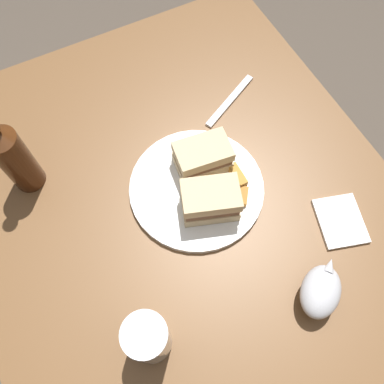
{
  "coord_description": "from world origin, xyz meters",
  "views": [
    {
      "loc": [
        0.3,
        -0.14,
        1.53
      ],
      "look_at": [
        -0.01,
        0.02,
        0.79
      ],
      "focal_mm": 37.22,
      "sensor_mm": 36.0,
      "label": 1
    }
  ],
  "objects_px": {
    "gravy_boat": "(321,291)",
    "napkin": "(340,221)",
    "sandwich_half_right": "(203,157)",
    "pint_glass": "(149,339)",
    "cider_bottle": "(12,155)",
    "sandwich_half_left": "(210,200)",
    "plate": "(197,188)",
    "fork": "(230,101)"
  },
  "relations": [
    {
      "from": "sandwich_half_right",
      "to": "pint_glass",
      "type": "distance_m",
      "value": 0.38
    },
    {
      "from": "fork",
      "to": "sandwich_half_right",
      "type": "bearing_deg",
      "value": -164.58
    },
    {
      "from": "sandwich_half_right",
      "to": "napkin",
      "type": "relative_size",
      "value": 1.11
    },
    {
      "from": "plate",
      "to": "sandwich_half_right",
      "type": "relative_size",
      "value": 2.35
    },
    {
      "from": "sandwich_half_right",
      "to": "cider_bottle",
      "type": "bearing_deg",
      "value": -112.39
    },
    {
      "from": "cider_bottle",
      "to": "fork",
      "type": "distance_m",
      "value": 0.5
    },
    {
      "from": "cider_bottle",
      "to": "napkin",
      "type": "relative_size",
      "value": 2.44
    },
    {
      "from": "sandwich_half_left",
      "to": "plate",
      "type": "bearing_deg",
      "value": -178.13
    },
    {
      "from": "pint_glass",
      "to": "sandwich_half_left",
      "type": "bearing_deg",
      "value": 130.17
    },
    {
      "from": "sandwich_half_right",
      "to": "fork",
      "type": "distance_m",
      "value": 0.2
    },
    {
      "from": "fork",
      "to": "napkin",
      "type": "bearing_deg",
      "value": -108.88
    },
    {
      "from": "gravy_boat",
      "to": "fork",
      "type": "distance_m",
      "value": 0.48
    },
    {
      "from": "cider_bottle",
      "to": "fork",
      "type": "xyz_separation_m",
      "value": [
        0.01,
        0.49,
        -0.1
      ]
    },
    {
      "from": "sandwich_half_left",
      "to": "sandwich_half_right",
      "type": "height_order",
      "value": "sandwich_half_left"
    },
    {
      "from": "fork",
      "to": "plate",
      "type": "bearing_deg",
      "value": -162.96
    },
    {
      "from": "gravy_boat",
      "to": "cider_bottle",
      "type": "bearing_deg",
      "value": -140.01
    },
    {
      "from": "pint_glass",
      "to": "cider_bottle",
      "type": "distance_m",
      "value": 0.43
    },
    {
      "from": "cider_bottle",
      "to": "sandwich_half_left",
      "type": "bearing_deg",
      "value": 52.41
    },
    {
      "from": "napkin",
      "to": "fork",
      "type": "xyz_separation_m",
      "value": [
        -0.37,
        -0.05,
        -0.0
      ]
    },
    {
      "from": "plate",
      "to": "gravy_boat",
      "type": "relative_size",
      "value": 2.3
    },
    {
      "from": "sandwich_half_right",
      "to": "sandwich_half_left",
      "type": "bearing_deg",
      "value": -19.33
    },
    {
      "from": "pint_glass",
      "to": "gravy_boat",
      "type": "distance_m",
      "value": 0.32
    },
    {
      "from": "sandwich_half_left",
      "to": "gravy_boat",
      "type": "bearing_deg",
      "value": 21.38
    },
    {
      "from": "plate",
      "to": "sandwich_half_right",
      "type": "height_order",
      "value": "sandwich_half_right"
    },
    {
      "from": "pint_glass",
      "to": "fork",
      "type": "xyz_separation_m",
      "value": [
        -0.41,
        0.39,
        -0.06
      ]
    },
    {
      "from": "napkin",
      "to": "fork",
      "type": "relative_size",
      "value": 0.61
    },
    {
      "from": "plate",
      "to": "napkin",
      "type": "bearing_deg",
      "value": 48.82
    },
    {
      "from": "pint_glass",
      "to": "fork",
      "type": "distance_m",
      "value": 0.57
    },
    {
      "from": "cider_bottle",
      "to": "plate",
      "type": "bearing_deg",
      "value": 59.22
    },
    {
      "from": "plate",
      "to": "pint_glass",
      "type": "bearing_deg",
      "value": -42.02
    },
    {
      "from": "sandwich_half_right",
      "to": "fork",
      "type": "xyz_separation_m",
      "value": [
        -0.13,
        0.14,
        -0.04
      ]
    },
    {
      "from": "fork",
      "to": "sandwich_half_left",
      "type": "bearing_deg",
      "value": -154.72
    },
    {
      "from": "sandwich_half_left",
      "to": "cider_bottle",
      "type": "height_order",
      "value": "cider_bottle"
    },
    {
      "from": "plate",
      "to": "napkin",
      "type": "relative_size",
      "value": 2.6
    },
    {
      "from": "gravy_boat",
      "to": "fork",
      "type": "xyz_separation_m",
      "value": [
        -0.47,
        0.08,
        -0.04
      ]
    },
    {
      "from": "sandwich_half_left",
      "to": "fork",
      "type": "relative_size",
      "value": 0.73
    },
    {
      "from": "gravy_boat",
      "to": "napkin",
      "type": "distance_m",
      "value": 0.17
    },
    {
      "from": "plate",
      "to": "sandwich_half_right",
      "type": "bearing_deg",
      "value": 139.46
    },
    {
      "from": "sandwich_half_right",
      "to": "napkin",
      "type": "height_order",
      "value": "sandwich_half_right"
    },
    {
      "from": "plate",
      "to": "fork",
      "type": "distance_m",
      "value": 0.25
    },
    {
      "from": "sandwich_half_right",
      "to": "pint_glass",
      "type": "relative_size",
      "value": 0.87
    },
    {
      "from": "cider_bottle",
      "to": "sandwich_half_right",
      "type": "bearing_deg",
      "value": 67.61
    }
  ]
}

